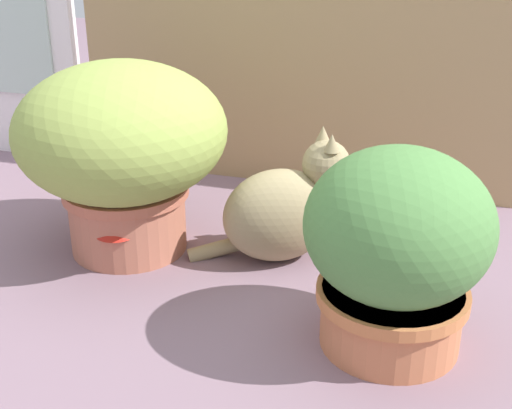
{
  "coord_description": "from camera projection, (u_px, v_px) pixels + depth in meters",
  "views": [
    {
      "loc": [
        0.52,
        -1.32,
        0.8
      ],
      "look_at": [
        0.12,
        0.0,
        0.18
      ],
      "focal_mm": 49.82,
      "sensor_mm": 36.0,
      "label": 1
    }
  ],
  "objects": [
    {
      "name": "mushroom_ornament_pink",
      "position": [
        107.0,
        219.0,
        1.63
      ],
      "size": [
        0.09,
        0.09,
        0.14
      ],
      "color": "white",
      "rests_on": "ground"
    },
    {
      "name": "cat",
      "position": [
        286.0,
        210.0,
        1.63
      ],
      "size": [
        0.38,
        0.28,
        0.32
      ],
      "color": "#9C8B62",
      "rests_on": "ground"
    },
    {
      "name": "grass_planter",
      "position": [
        122.0,
        145.0,
        1.61
      ],
      "size": [
        0.48,
        0.48,
        0.45
      ],
      "color": "#B56A51",
      "rests_on": "ground"
    },
    {
      "name": "ground_plane",
      "position": [
        203.0,
        271.0,
        1.61
      ],
      "size": [
        6.0,
        6.0,
        0.0
      ],
      "primitive_type": "plane",
      "color": "slate"
    },
    {
      "name": "window_panel_white",
      "position": [
        15.0,
        13.0,
        2.16
      ],
      "size": [
        0.39,
        0.05,
        0.89
      ],
      "color": "white",
      "rests_on": "ground"
    },
    {
      "name": "leafy_planter",
      "position": [
        397.0,
        247.0,
        1.28
      ],
      "size": [
        0.34,
        0.34,
        0.39
      ],
      "color": "#C27049",
      "rests_on": "ground"
    },
    {
      "name": "cardboard_backdrop",
      "position": [
        295.0,
        53.0,
        1.95
      ],
      "size": [
        1.26,
        0.03,
        0.76
      ],
      "primitive_type": "cube",
      "color": "tan",
      "rests_on": "ground"
    },
    {
      "name": "mushroom_ornament_red",
      "position": [
        117.0,
        233.0,
        1.59
      ],
      "size": [
        0.1,
        0.1,
        0.13
      ],
      "color": "silver",
      "rests_on": "ground"
    }
  ]
}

